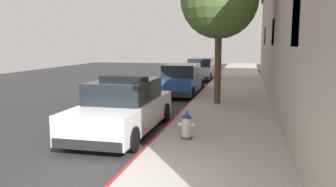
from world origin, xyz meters
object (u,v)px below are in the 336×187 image
(fire_hydrant, at_px, (187,126))
(police_cruiser, at_px, (123,108))
(street_tree, at_px, (219,0))
(parked_car_dark_far, at_px, (201,69))
(parked_car_silver_ahead, at_px, (181,80))

(fire_hydrant, bearing_deg, police_cruiser, 159.08)
(street_tree, bearing_deg, police_cruiser, -115.78)
(police_cruiser, height_order, parked_car_dark_far, police_cruiser)
(fire_hydrant, bearing_deg, parked_car_silver_ahead, 101.76)
(police_cruiser, relative_size, parked_car_dark_far, 1.00)
(parked_car_silver_ahead, xyz_separation_m, fire_hydrant, (1.85, -8.89, -0.24))
(parked_car_silver_ahead, relative_size, parked_car_dark_far, 1.00)
(police_cruiser, height_order, parked_car_silver_ahead, police_cruiser)
(parked_car_silver_ahead, bearing_deg, police_cruiser, -91.35)
(parked_car_silver_ahead, height_order, parked_car_dark_far, same)
(parked_car_silver_ahead, height_order, fire_hydrant, parked_car_silver_ahead)
(parked_car_silver_ahead, height_order, street_tree, street_tree)
(parked_car_dark_far, bearing_deg, street_tree, -78.88)
(fire_hydrant, relative_size, street_tree, 0.13)
(parked_car_silver_ahead, distance_m, street_tree, 5.32)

